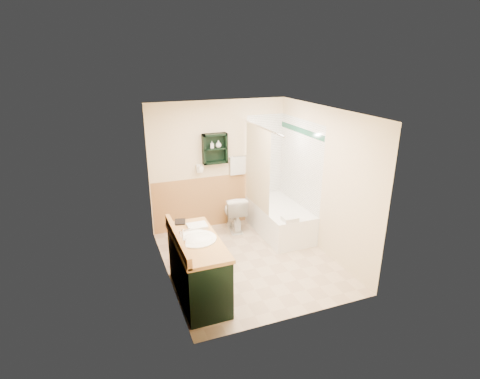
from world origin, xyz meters
name	(u,v)px	position (x,y,z in m)	size (l,w,h in m)	color
floor	(249,260)	(0.00, 0.00, 0.00)	(3.00, 3.00, 0.00)	#CBB394
back_wall	(219,165)	(0.00, 1.52, 1.20)	(2.60, 0.04, 2.40)	#F8E5C2
left_wall	(162,203)	(-1.32, 0.00, 1.20)	(0.04, 3.00, 2.40)	#F8E5C2
right_wall	(324,181)	(1.32, 0.00, 1.20)	(0.04, 3.00, 2.40)	#F8E5C2
ceiling	(250,110)	(0.00, 0.00, 2.42)	(2.60, 3.00, 0.04)	white
wainscot_left	(168,247)	(-1.29, 0.00, 0.50)	(2.98, 2.98, 1.00)	tan
wainscot_back	(220,200)	(0.00, 1.49, 0.50)	(2.58, 2.58, 1.00)	tan
mirror_frame	(172,195)	(-1.27, -0.55, 1.50)	(1.30, 1.30, 1.00)	#9A5632
mirror_glass	(173,195)	(-1.27, -0.55, 1.50)	(1.20, 1.20, 0.90)	white
tile_right	(299,177)	(1.28, 0.75, 1.05)	(1.50, 1.50, 2.10)	white
tile_back	(269,168)	(1.03, 1.48, 1.05)	(0.95, 0.95, 2.10)	white
tile_accent	(301,131)	(1.27, 0.75, 1.90)	(1.50, 1.50, 0.10)	#154C36
wall_shelf	(215,149)	(-0.10, 1.41, 1.55)	(0.45, 0.15, 0.55)	black
hair_dryer	(199,169)	(-0.40, 1.43, 1.20)	(0.10, 0.24, 0.18)	white
towel_bar	(237,156)	(0.35, 1.45, 1.35)	(0.40, 0.06, 0.40)	silver
curtain_rod	(262,128)	(0.53, 0.75, 2.00)	(0.03, 0.03, 1.60)	silver
shower_curtain	(257,173)	(0.53, 0.92, 1.15)	(1.05, 1.05, 1.70)	beige
vanity	(198,268)	(-0.99, -0.61, 0.43)	(0.59, 1.36, 0.86)	black
bathtub	(279,219)	(0.93, 0.76, 0.26)	(0.79, 1.50, 0.53)	white
toilet	(234,212)	(0.18, 1.19, 0.34)	(0.39, 0.69, 0.68)	white
counter_towel	(197,226)	(-0.89, -0.25, 0.88)	(0.27, 0.21, 0.04)	silver
vanity_book	(174,216)	(-1.16, 0.01, 0.96)	(0.15, 0.02, 0.20)	black
tub_towel	(290,219)	(0.79, 0.12, 0.56)	(0.25, 0.21, 0.07)	silver
soap_bottle_a	(212,146)	(-0.16, 1.40, 1.59)	(0.06, 0.13, 0.06)	white
soap_bottle_b	(218,145)	(-0.03, 1.40, 1.62)	(0.10, 0.13, 0.10)	white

